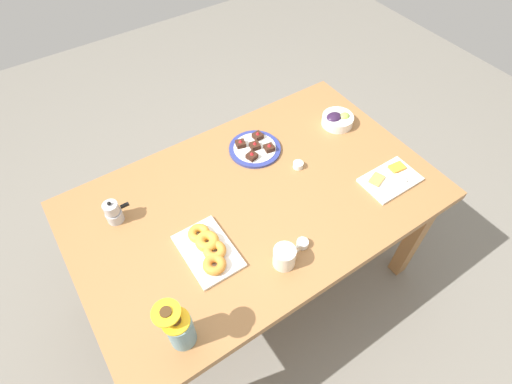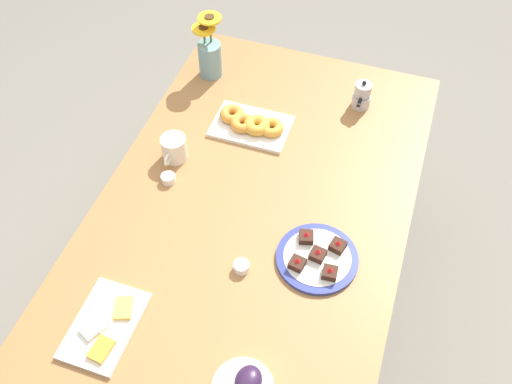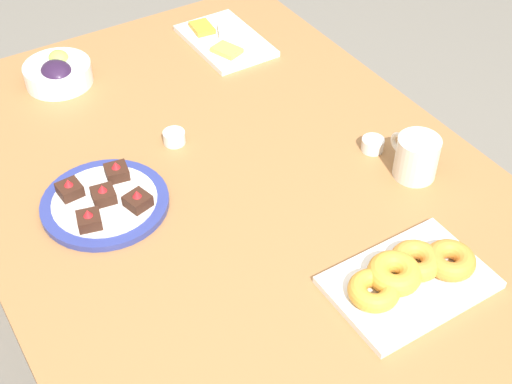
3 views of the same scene
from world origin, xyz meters
The scene contains 10 objects.
ground_plane centered at (0.00, 0.00, 0.00)m, with size 6.00×6.00×0.00m, color slate.
dining_table centered at (0.00, 0.00, 0.65)m, with size 1.60×1.00×0.74m.
coffee_mug centered at (-0.09, -0.33, 0.79)m, with size 0.12×0.09×0.09m.
cheese_platter centered at (0.57, -0.25, 0.75)m, with size 0.26×0.17×0.03m.
croissant_platter centered at (-0.31, -0.12, 0.76)m, with size 0.19×0.28×0.05m.
jam_cup_honey centered at (0.27, 0.04, 0.76)m, with size 0.05×0.05×0.03m.
jam_cup_berry centered at (0.02, -0.31, 0.76)m, with size 0.05×0.05×0.03m.
dessert_plate centered at (0.16, 0.25, 0.75)m, with size 0.25×0.25×0.05m.
flower_vase centered at (-0.55, -0.38, 0.83)m, with size 0.11×0.11×0.26m.
moka_pot centered at (-0.56, 0.23, 0.79)m, with size 0.11×0.07×0.12m.
Camera 2 is at (1.10, 0.37, 2.23)m, focal length 40.00 mm.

